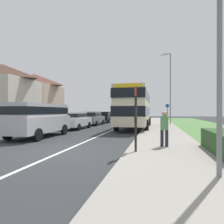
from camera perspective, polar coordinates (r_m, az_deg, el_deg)
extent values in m
plane|color=#2D3033|center=(8.57, -14.28, -10.95)|extent=(120.00, 120.00, 0.00)
cube|color=silver|center=(16.05, -1.29, -5.68)|extent=(0.14, 60.00, 0.01)
cube|color=gray|center=(13.61, 14.18, -6.52)|extent=(3.20, 68.00, 0.12)
cube|color=beige|center=(19.40, 6.41, -0.74)|extent=(2.50, 9.68, 1.65)
cube|color=beige|center=(19.44, 6.41, 3.98)|extent=(2.45, 9.48, 1.55)
cube|color=black|center=(19.40, 6.41, 0.23)|extent=(2.53, 9.73, 0.76)
cube|color=black|center=(19.44, 6.41, 4.20)|extent=(2.53, 9.73, 0.72)
cube|color=gold|center=(14.75, 4.46, 7.10)|extent=(2.00, 0.08, 0.44)
cylinder|color=black|center=(22.56, 4.04, -2.70)|extent=(0.30, 1.00, 1.00)
cylinder|color=black|center=(22.34, 10.41, -2.73)|extent=(0.30, 1.00, 1.00)
cylinder|color=black|center=(16.99, 1.26, -3.67)|extent=(0.30, 1.00, 1.00)
cylinder|color=black|center=(16.69, 9.73, -3.75)|extent=(0.30, 1.00, 1.00)
cube|color=#B7B7BC|center=(13.80, -19.81, -3.15)|extent=(1.95, 5.23, 0.98)
cube|color=#B7B7BC|center=(13.77, -19.82, 0.55)|extent=(1.72, 4.81, 0.80)
cube|color=black|center=(13.77, -19.82, 0.38)|extent=(1.76, 4.86, 0.45)
cylinder|color=black|center=(15.71, -19.61, -4.52)|extent=(0.20, 0.72, 0.72)
cylinder|color=black|center=(14.79, -13.29, -4.81)|extent=(0.20, 0.72, 0.72)
cylinder|color=black|center=(13.08, -27.19, -5.49)|extent=(0.20, 0.72, 0.72)
cylinder|color=black|center=(11.96, -20.08, -6.02)|extent=(0.20, 0.72, 0.72)
cube|color=silver|center=(19.17, -10.37, -2.75)|extent=(1.85, 4.36, 0.72)
cube|color=silver|center=(18.94, -10.63, -0.81)|extent=(1.62, 2.40, 0.59)
cube|color=black|center=(18.94, -10.63, -0.90)|extent=(1.66, 2.42, 0.33)
cylinder|color=black|center=(20.78, -11.23, -3.51)|extent=(0.20, 0.60, 0.60)
cylinder|color=black|center=(20.13, -6.50, -3.63)|extent=(0.20, 0.60, 0.60)
cylinder|color=black|center=(18.34, -14.62, -4.01)|extent=(0.20, 0.60, 0.60)
cylinder|color=black|center=(17.60, -9.36, -4.19)|extent=(0.20, 0.60, 0.60)
cube|color=slate|center=(24.14, -5.44, -2.13)|extent=(1.78, 4.53, 0.72)
cube|color=slate|center=(23.91, -5.61, -0.59)|extent=(1.56, 2.49, 0.59)
cube|color=black|center=(23.91, -5.61, -0.66)|extent=(1.60, 2.52, 0.33)
cylinder|color=black|center=(25.76, -6.33, -2.78)|extent=(0.20, 0.60, 0.60)
cylinder|color=black|center=(25.26, -2.58, -2.84)|extent=(0.20, 0.60, 0.60)
cylinder|color=black|center=(23.12, -8.57, -3.13)|extent=(0.20, 0.60, 0.60)
cylinder|color=black|center=(22.56, -4.43, -3.21)|extent=(0.20, 0.60, 0.60)
cube|color=black|center=(29.56, -1.96, -1.71)|extent=(1.70, 4.31, 0.70)
cube|color=black|center=(29.33, -2.06, -0.48)|extent=(1.50, 2.37, 0.57)
cube|color=black|center=(29.33, -2.06, -0.54)|extent=(1.53, 2.40, 0.32)
cylinder|color=black|center=(31.08, -2.84, -2.26)|extent=(0.20, 0.60, 0.60)
cylinder|color=black|center=(30.68, 0.17, -2.29)|extent=(0.20, 0.60, 0.60)
cylinder|color=black|center=(28.51, -4.25, -2.48)|extent=(0.20, 0.60, 0.60)
cylinder|color=black|center=(28.08, -0.99, -2.52)|extent=(0.20, 0.60, 0.60)
cylinder|color=#23232D|center=(9.17, 13.86, -7.52)|extent=(0.14, 0.14, 0.85)
cylinder|color=#23232D|center=(9.17, 15.12, -7.52)|extent=(0.14, 0.14, 0.85)
cylinder|color=#518C56|center=(9.10, 14.49, -2.99)|extent=(0.34, 0.34, 0.60)
sphere|color=tan|center=(9.09, 14.50, -0.41)|extent=(0.22, 0.22, 0.22)
cylinder|color=#23232D|center=(24.26, 14.46, -2.68)|extent=(0.14, 0.14, 0.85)
cylinder|color=#23232D|center=(24.26, 14.93, -2.68)|extent=(0.14, 0.14, 0.85)
cylinder|color=#BF3333|center=(24.23, 14.70, -0.96)|extent=(0.34, 0.34, 0.60)
sphere|color=tan|center=(24.23, 14.70, 0.00)|extent=(0.22, 0.22, 0.22)
cylinder|color=black|center=(7.79, 6.68, -2.43)|extent=(0.09, 0.09, 2.60)
cube|color=red|center=(7.82, 6.68, 5.65)|extent=(0.04, 0.44, 0.32)
cube|color=black|center=(7.81, 6.69, -0.59)|extent=(0.06, 0.52, 0.68)
cylinder|color=slate|center=(25.16, 15.28, -1.15)|extent=(0.08, 0.08, 2.10)
cylinder|color=blue|center=(25.16, 15.28, 1.70)|extent=(0.44, 0.03, 0.44)
cylinder|color=slate|center=(5.67, 27.96, 16.93)|extent=(0.12, 0.12, 6.59)
cylinder|color=slate|center=(24.68, 16.06, 6.12)|extent=(0.12, 0.12, 8.37)
cube|color=slate|center=(25.42, 15.02, 15.44)|extent=(0.90, 0.10, 0.10)
cube|color=silver|center=(25.38, 13.97, 15.30)|extent=(0.36, 0.20, 0.14)
cube|color=beige|center=(29.82, -28.39, 2.57)|extent=(7.30, 6.85, 5.76)
pyramid|color=#4C3328|center=(30.22, -28.40, 9.91)|extent=(7.30, 6.85, 1.97)
cube|color=#C1A88E|center=(35.40, -20.97, 2.21)|extent=(7.30, 6.85, 5.76)
pyramid|color=brown|center=(35.75, -20.98, 8.42)|extent=(7.30, 6.85, 1.97)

